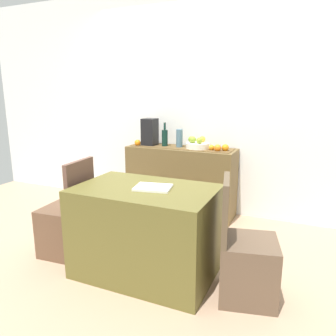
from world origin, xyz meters
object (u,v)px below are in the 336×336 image
Objects in this scene: fruit_bowl at (197,146)px; dining_table at (146,231)px; chair_by_corner at (246,264)px; sideboard_console at (181,181)px; open_book at (153,187)px; chair_near_window at (68,226)px; ceramic_vase at (179,138)px; coffee_maker at (150,132)px; wine_bottle at (165,138)px.

fruit_bowl reaches higher than dining_table.
fruit_bowl is 1.74m from chair_by_corner.
sideboard_console is at bearing 127.35° from chair_by_corner.
fruit_bowl reaches higher than open_book.
sideboard_console is 4.69× the size of open_book.
open_book is at bearing 0.21° from chair_near_window.
fruit_bowl is 0.30× the size of chair_near_window.
ceramic_vase reaches higher than sideboard_console.
dining_table is at bearing -0.09° from chair_near_window.
sideboard_console is at bearing 0.00° from coffee_maker.
open_book is (0.73, -1.38, -0.24)m from coffee_maker.
sideboard_console is 1.46m from open_book.
coffee_maker reaches higher than open_book.
fruit_bowl is 0.42m from wine_bottle.
chair_by_corner reaches higher than sideboard_console.
chair_near_window is (-0.36, -1.39, -0.67)m from wine_bottle.
chair_by_corner is at bearing -0.17° from chair_near_window.
chair_by_corner reaches higher than open_book.
ceramic_vase is (0.39, 0.00, -0.06)m from coffee_maker.
wine_bottle is at bearing 180.00° from sideboard_console.
open_book is at bearing -77.32° from sideboard_console.
ceramic_vase is at bearing 127.96° from chair_by_corner.
fruit_bowl is at bearing 83.57° from open_book.
wine_bottle is 0.32× the size of chair_near_window.
open_book is at bearing -76.38° from ceramic_vase.
sideboard_console is 1.46× the size of chair_by_corner.
chair_near_window is 1.64m from chair_by_corner.
chair_near_window is at bearing -111.67° from ceramic_vase.
fruit_bowl is 1.48m from dining_table.
dining_table is at bearing -80.05° from sideboard_console.
chair_near_window reaches higher than dining_table.
ceramic_vase is at bearing 92.76° from open_book.
fruit_bowl is at bearing 121.65° from chair_by_corner.
wine_bottle is 1.34× the size of ceramic_vase.
fruit_bowl is 0.96× the size of open_book.
ceramic_vase is at bearing 180.00° from fruit_bowl.
sideboard_console is 1.18× the size of dining_table.
wine_bottle reaches higher than dining_table.
chair_by_corner is (1.64, -0.00, 0.00)m from chair_near_window.
wine_bottle is at bearing 180.00° from fruit_bowl.
chair_by_corner is at bearing -43.25° from coffee_maker.
chair_near_window is at bearing 179.83° from chair_by_corner.
sideboard_console is at bearing -0.00° from wine_bottle.
coffee_maker is 1.57m from chair_near_window.
open_book is at bearing -85.57° from fruit_bowl.
coffee_maker is at bearing 115.46° from dining_table.
sideboard_console is 1.46× the size of chair_near_window.
chair_by_corner is (0.75, -0.01, -0.48)m from open_book.
open_book is (0.34, -1.38, -0.19)m from ceramic_vase.
dining_table is 3.96× the size of open_book.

